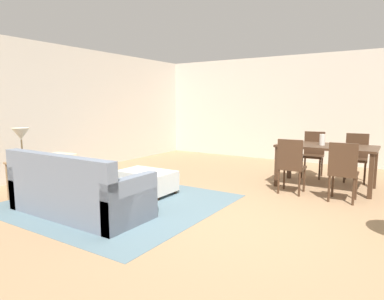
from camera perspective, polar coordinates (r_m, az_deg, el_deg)
ground_plane at (r=4.36m, az=7.65°, el=-12.23°), size 10.80×10.80×0.00m
wall_back at (r=8.89m, az=21.68°, el=6.47°), size 9.00×0.12×2.70m
wall_left at (r=7.51m, az=-23.32°, el=6.20°), size 0.12×11.00×2.70m
area_rug at (r=5.29m, az=-12.56°, el=-8.63°), size 3.00×2.80×0.01m
couch at (r=4.82m, az=-18.98°, el=-6.88°), size 2.00×0.86×0.86m
ottoman_table at (r=5.65m, az=-7.64°, el=-5.15°), size 0.91×0.57×0.39m
side_table at (r=5.86m, az=-26.77°, el=-3.02°), size 0.40×0.40×0.60m
table_lamp at (r=5.79m, az=-27.11°, el=2.24°), size 0.26×0.26×0.53m
dining_table at (r=6.39m, az=21.89°, el=-0.09°), size 1.63×0.89×0.76m
dining_chair_near_left at (r=5.75m, az=16.49°, el=-2.16°), size 0.41×0.41×0.92m
dining_chair_near_right at (r=5.54m, az=24.34°, el=-2.92°), size 0.41×0.41×0.92m
dining_chair_far_left at (r=7.28m, az=19.96°, el=-0.23°), size 0.43×0.43×0.92m
dining_chair_far_right at (r=7.15m, az=26.18°, el=-0.71°), size 0.43×0.43×0.92m
vase_centerpiece at (r=6.35m, az=21.31°, el=1.65°), size 0.09×0.09×0.20m
book_on_ottoman at (r=5.59m, az=-7.02°, el=-3.40°), size 0.26×0.20×0.03m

